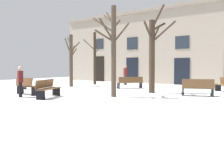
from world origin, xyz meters
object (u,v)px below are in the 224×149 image
at_px(tree_foreground, 95,57).
at_px(tree_center, 153,52).
at_px(bench_facing_shops, 48,88).
at_px(litter_bin, 23,84).
at_px(bench_back_to_back_right, 26,86).
at_px(tree_near_facade, 71,58).
at_px(person_strolling, 126,74).
at_px(tree_left_of_center, 113,46).
at_px(bench_by_litter_bin, 198,88).
at_px(bench_back_to_back_left, 130,82).
at_px(person_by_shop_door, 20,80).

bearing_deg(tree_foreground, tree_center, -26.02).
height_order(tree_foreground, tree_center, tree_center).
bearing_deg(bench_facing_shops, tree_center, -56.82).
height_order(tree_foreground, litter_bin, tree_foreground).
bearing_deg(bench_back_to_back_right, tree_near_facade, -68.47).
xyz_separation_m(litter_bin, person_strolling, (4.07, 7.20, 0.57)).
xyz_separation_m(tree_left_of_center, bench_facing_shops, (-2.50, -2.11, -2.14)).
bearing_deg(bench_by_litter_bin, tree_foreground, -39.28).
relative_size(tree_foreground, bench_back_to_back_right, 2.90).
xyz_separation_m(tree_center, person_strolling, (-4.34, 4.32, -1.47)).
relative_size(tree_near_facade, bench_facing_shops, 2.27).
distance_m(bench_facing_shops, bench_back_to_back_left, 6.65).
distance_m(bench_facing_shops, person_by_shop_door, 1.51).
bearing_deg(person_strolling, bench_back_to_back_left, 158.93).
height_order(litter_bin, bench_back_to_back_left, bench_back_to_back_left).
relative_size(tree_near_facade, bench_by_litter_bin, 2.43).
bearing_deg(tree_foreground, person_strolling, 19.17).
distance_m(litter_bin, bench_facing_shops, 5.32).
relative_size(bench_back_to_back_right, person_strolling, 0.93).
xyz_separation_m(bench_back_to_back_right, bench_facing_shops, (1.93, -0.14, -0.02)).
distance_m(tree_near_facade, person_by_shop_door, 6.67).
distance_m(tree_left_of_center, person_by_shop_door, 5.01).
height_order(litter_bin, bench_back_to_back_right, bench_back_to_back_right).
relative_size(litter_bin, person_by_shop_door, 0.48).
bearing_deg(tree_foreground, tree_near_facade, -93.09).
bearing_deg(bench_by_litter_bin, person_by_shop_door, 17.02).
bearing_deg(tree_left_of_center, tree_near_facade, 151.30).
distance_m(tree_center, person_strolling, 6.30).
bearing_deg(tree_center, litter_bin, -161.15).
bearing_deg(tree_near_facade, person_strolling, 53.38).
distance_m(tree_left_of_center, litter_bin, 7.74).
bearing_deg(person_strolling, tree_left_of_center, 148.32).
xyz_separation_m(tree_foreground, person_by_shop_door, (2.17, -8.94, -1.58)).
relative_size(tree_left_of_center, bench_by_litter_bin, 2.76).
bearing_deg(tree_left_of_center, bench_back_to_back_left, 107.80).
bearing_deg(bench_back_to_back_left, bench_back_to_back_right, 11.41).
height_order(bench_back_to_back_right, person_strolling, person_strolling).
distance_m(tree_foreground, tree_center, 7.77).
distance_m(tree_left_of_center, person_strolling, 8.03).
height_order(tree_left_of_center, bench_back_to_back_left, tree_left_of_center).
distance_m(bench_by_litter_bin, person_by_shop_door, 9.17).
bearing_deg(tree_near_facade, tree_center, -4.57).
height_order(bench_by_litter_bin, bench_back_to_back_left, bench_by_litter_bin).
xyz_separation_m(bench_back_to_back_right, bench_back_to_back_left, (2.99, 6.42, -0.04)).
bearing_deg(bench_back_to_back_left, bench_facing_shops, 27.17).
bearing_deg(bench_back_to_back_right, bench_back_to_back_left, -111.26).
bearing_deg(bench_facing_shops, person_strolling, -16.01).
xyz_separation_m(tree_left_of_center, litter_bin, (-7.42, -0.09, -2.22)).
bearing_deg(bench_by_litter_bin, litter_bin, -5.05).
height_order(bench_back_to_back_right, person_by_shop_door, person_by_shop_door).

